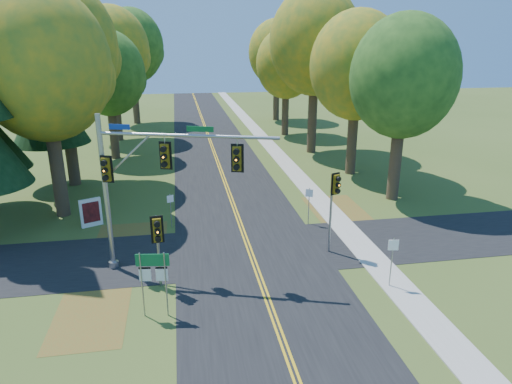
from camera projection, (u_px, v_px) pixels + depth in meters
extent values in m
plane|color=#3D511C|center=(256.00, 267.00, 23.06)|extent=(160.00, 160.00, 0.00)
cube|color=black|center=(256.00, 267.00, 23.05)|extent=(8.00, 160.00, 0.02)
cube|color=black|center=(250.00, 250.00, 24.92)|extent=(60.00, 6.00, 0.02)
cube|color=gold|center=(254.00, 267.00, 23.03)|extent=(0.10, 160.00, 0.01)
cube|color=gold|center=(258.00, 267.00, 23.06)|extent=(0.10, 160.00, 0.01)
cube|color=#9E998E|center=(371.00, 257.00, 24.04)|extent=(1.60, 160.00, 0.06)
cube|color=brown|center=(131.00, 243.00, 25.75)|extent=(4.00, 6.00, 0.00)
cube|color=brown|center=(343.00, 216.00, 29.75)|extent=(3.50, 8.00, 0.00)
cube|color=brown|center=(91.00, 315.00, 19.04)|extent=(3.00, 5.00, 0.00)
cylinder|color=#38281C|center=(57.00, 165.00, 28.87)|extent=(0.86, 0.86, 6.75)
ellipsoid|color=#BA8D18|center=(42.00, 64.00, 26.91)|extent=(8.00, 8.00, 9.20)
sphere|color=#BA8D18|center=(77.00, 76.00, 28.54)|extent=(4.80, 4.80, 4.80)
sphere|color=#BA8D18|center=(10.00, 50.00, 25.69)|extent=(4.40, 4.40, 4.40)
cylinder|color=#38281C|center=(396.00, 158.00, 32.07)|extent=(0.83, 0.83, 6.08)
ellipsoid|color=#457925|center=(404.00, 77.00, 30.30)|extent=(7.20, 7.20, 8.28)
sphere|color=#457925|center=(415.00, 86.00, 31.77)|extent=(4.32, 4.32, 4.32)
sphere|color=#457925|center=(392.00, 66.00, 29.20)|extent=(3.96, 3.96, 3.96)
cylinder|color=#38281C|center=(69.00, 138.00, 35.12)|extent=(0.89, 0.89, 7.42)
ellipsoid|color=#BA8D18|center=(57.00, 47.00, 32.98)|extent=(8.60, 8.60, 9.89)
sphere|color=#BA8D18|center=(87.00, 58.00, 34.74)|extent=(5.16, 5.16, 5.16)
sphere|color=#BA8D18|center=(30.00, 34.00, 31.66)|extent=(4.73, 4.73, 4.73)
cylinder|color=#38281C|center=(352.00, 137.00, 38.29)|extent=(0.84, 0.84, 6.30)
ellipsoid|color=#BA8D18|center=(357.00, 66.00, 36.45)|extent=(7.60, 7.60, 8.74)
sphere|color=#BA8D18|center=(369.00, 74.00, 38.00)|extent=(4.56, 4.56, 4.56)
sphere|color=#BA8D18|center=(345.00, 56.00, 35.28)|extent=(4.18, 4.18, 4.18)
cylinder|color=#38281C|center=(113.00, 129.00, 43.42)|extent=(0.81, 0.81, 5.62)
ellipsoid|color=#457925|center=(108.00, 73.00, 41.77)|extent=(6.80, 6.80, 7.82)
sphere|color=#457925|center=(125.00, 80.00, 43.16)|extent=(4.08, 4.08, 4.08)
sphere|color=#457925|center=(92.00, 66.00, 40.73)|extent=(3.74, 3.74, 3.74)
cylinder|color=#38281C|center=(312.00, 115.00, 45.47)|extent=(0.90, 0.90, 7.65)
ellipsoid|color=#BA8D18|center=(315.00, 42.00, 43.28)|extent=(8.80, 8.80, 10.12)
sphere|color=#BA8D18|center=(328.00, 51.00, 45.07)|extent=(5.28, 5.28, 5.28)
sphere|color=#BA8D18|center=(302.00, 32.00, 41.93)|extent=(4.84, 4.84, 4.84)
cylinder|color=#38281C|center=(117.00, 109.00, 51.24)|extent=(0.87, 0.87, 6.98)
ellipsoid|color=#BA8D18|center=(111.00, 50.00, 49.22)|extent=(8.20, 8.20, 9.43)
sphere|color=#BA8D18|center=(128.00, 58.00, 50.89)|extent=(4.92, 4.92, 4.92)
sphere|color=#BA8D18|center=(95.00, 42.00, 47.96)|extent=(4.51, 4.51, 4.51)
cylinder|color=#38281C|center=(285.00, 110.00, 54.26)|extent=(0.82, 0.82, 5.85)
ellipsoid|color=#BA8D18|center=(286.00, 64.00, 52.55)|extent=(7.00, 7.00, 8.05)
sphere|color=#BA8D18|center=(296.00, 69.00, 53.98)|extent=(4.20, 4.20, 4.20)
sphere|color=#BA8D18|center=(277.00, 58.00, 51.48)|extent=(3.85, 3.85, 3.85)
cylinder|color=#38281C|center=(135.00, 97.00, 61.58)|extent=(0.88, 0.88, 7.20)
ellipsoid|color=#457925|center=(131.00, 46.00, 59.50)|extent=(8.40, 8.40, 9.66)
sphere|color=#457925|center=(145.00, 52.00, 61.22)|extent=(5.04, 5.04, 5.04)
sphere|color=#457925|center=(118.00, 39.00, 58.22)|extent=(4.62, 4.62, 4.62)
cylinder|color=#38281C|center=(276.00, 97.00, 64.34)|extent=(0.85, 0.85, 6.53)
ellipsoid|color=#BA8D18|center=(277.00, 52.00, 62.44)|extent=(7.80, 7.80, 8.97)
sphere|color=#BA8D18|center=(286.00, 58.00, 64.03)|extent=(4.68, 4.68, 4.68)
sphere|color=#BA8D18|center=(268.00, 47.00, 61.24)|extent=(4.29, 4.29, 4.29)
cylinder|color=#38281C|center=(56.00, 165.00, 35.37)|extent=(0.50, 0.50, 3.42)
cone|color=black|center=(48.00, 107.00, 33.96)|extent=(5.60, 5.60, 5.45)
cone|color=black|center=(40.00, 53.00, 32.73)|extent=(4.57, 4.57, 5.45)
cylinder|color=#92949A|center=(106.00, 195.00, 21.82)|extent=(0.24, 0.24, 7.76)
cylinder|color=#92949A|center=(114.00, 264.00, 23.00)|extent=(0.49, 0.49, 0.33)
cylinder|color=#92949A|center=(187.00, 136.00, 20.31)|extent=(7.95, 2.72, 0.16)
cylinder|color=#92949A|center=(127.00, 157.00, 21.06)|extent=(2.41, 0.87, 2.29)
cylinder|color=#92949A|center=(165.00, 139.00, 20.51)|extent=(0.04, 0.04, 0.40)
cube|color=#72590C|center=(166.00, 156.00, 20.75)|extent=(0.46, 0.43, 1.11)
cube|color=black|center=(166.00, 156.00, 20.75)|extent=(0.56, 0.21, 1.31)
sphere|color=orange|center=(164.00, 157.00, 20.51)|extent=(0.20, 0.20, 0.20)
cylinder|color=black|center=(163.00, 149.00, 20.40)|extent=(0.31, 0.25, 0.27)
cylinder|color=black|center=(164.00, 157.00, 20.51)|extent=(0.31, 0.25, 0.27)
cylinder|color=black|center=(164.00, 165.00, 20.63)|extent=(0.31, 0.25, 0.27)
cylinder|color=#92949A|center=(237.00, 142.00, 20.06)|extent=(0.04, 0.04, 0.40)
cube|color=#72590C|center=(237.00, 158.00, 20.30)|extent=(0.46, 0.43, 1.11)
cube|color=black|center=(237.00, 158.00, 20.30)|extent=(0.56, 0.21, 1.31)
sphere|color=orange|center=(236.00, 160.00, 20.06)|extent=(0.20, 0.20, 0.20)
cylinder|color=black|center=(236.00, 152.00, 19.95)|extent=(0.31, 0.25, 0.27)
cylinder|color=black|center=(236.00, 160.00, 20.06)|extent=(0.31, 0.25, 0.27)
cylinder|color=black|center=(236.00, 167.00, 20.17)|extent=(0.31, 0.25, 0.27)
cube|color=#72590C|center=(107.00, 169.00, 21.21)|extent=(0.46, 0.43, 1.11)
cube|color=black|center=(107.00, 169.00, 21.21)|extent=(0.56, 0.21, 1.31)
sphere|color=orange|center=(105.00, 171.00, 20.97)|extent=(0.20, 0.20, 0.20)
cylinder|color=black|center=(104.00, 163.00, 20.86)|extent=(0.31, 0.25, 0.27)
cylinder|color=black|center=(105.00, 171.00, 20.97)|extent=(0.31, 0.25, 0.27)
cylinder|color=black|center=(105.00, 178.00, 21.08)|extent=(0.31, 0.25, 0.27)
cube|color=navy|center=(119.00, 127.00, 20.64)|extent=(0.96, 0.35, 0.24)
cube|color=#0C5926|center=(200.00, 129.00, 20.13)|extent=(1.17, 0.42, 0.24)
cylinder|color=gray|center=(331.00, 214.00, 24.04)|extent=(0.12, 0.12, 4.42)
cube|color=#72590C|center=(335.00, 184.00, 23.32)|extent=(0.43, 0.41, 1.01)
cube|color=black|center=(335.00, 184.00, 23.32)|extent=(0.50, 0.22, 1.19)
sphere|color=orange|center=(338.00, 185.00, 23.13)|extent=(0.18, 0.18, 0.18)
cylinder|color=black|center=(339.00, 179.00, 23.03)|extent=(0.28, 0.24, 0.24)
cylinder|color=black|center=(338.00, 185.00, 23.13)|extent=(0.28, 0.24, 0.24)
cylinder|color=black|center=(338.00, 191.00, 23.24)|extent=(0.28, 0.24, 0.24)
cylinder|color=gray|center=(159.00, 252.00, 20.75)|extent=(0.13, 0.13, 3.51)
cube|color=#72590C|center=(157.00, 229.00, 20.15)|extent=(0.41, 0.37, 1.10)
cube|color=black|center=(157.00, 229.00, 20.15)|extent=(0.57, 0.10, 1.29)
sphere|color=orange|center=(158.00, 232.00, 19.92)|extent=(0.20, 0.20, 0.20)
cylinder|color=black|center=(157.00, 224.00, 19.81)|extent=(0.28, 0.20, 0.26)
cylinder|color=black|center=(158.00, 232.00, 19.92)|extent=(0.28, 0.20, 0.26)
cylinder|color=black|center=(158.00, 239.00, 20.03)|extent=(0.28, 0.20, 0.26)
cylinder|color=gray|center=(142.00, 285.00, 18.54)|extent=(0.06, 0.06, 2.89)
cylinder|color=gray|center=(166.00, 285.00, 18.57)|extent=(0.06, 0.06, 2.89)
cube|color=#0D602E|center=(152.00, 260.00, 18.23)|extent=(1.34, 0.22, 0.53)
cube|color=silver|center=(152.00, 260.00, 18.23)|extent=(1.15, 0.16, 0.08)
cube|color=silver|center=(145.00, 275.00, 18.43)|extent=(0.48, 0.10, 0.53)
cube|color=black|center=(144.00, 268.00, 18.33)|extent=(0.48, 0.07, 0.10)
cube|color=silver|center=(162.00, 275.00, 18.45)|extent=(0.48, 0.10, 0.53)
cube|color=black|center=(161.00, 268.00, 18.35)|extent=(0.48, 0.07, 0.10)
cube|color=white|center=(91.00, 213.00, 27.86)|extent=(1.24, 0.69, 1.78)
cube|color=maroon|center=(91.00, 212.00, 27.77)|extent=(0.91, 0.42, 1.28)
cube|color=white|center=(84.00, 225.00, 27.83)|extent=(0.10, 0.10, 0.30)
cube|color=white|center=(100.00, 222.00, 28.36)|extent=(0.10, 0.10, 0.30)
cylinder|color=gray|center=(309.00, 206.00, 28.11)|extent=(0.05, 0.05, 2.36)
cube|color=white|center=(309.00, 193.00, 27.82)|extent=(0.42, 0.21, 0.48)
cylinder|color=gray|center=(391.00, 263.00, 20.87)|extent=(0.06, 0.06, 2.46)
cube|color=white|center=(393.00, 245.00, 20.57)|extent=(0.47, 0.11, 0.50)
cylinder|color=gray|center=(171.00, 211.00, 27.65)|extent=(0.05, 0.05, 2.13)
cube|color=white|center=(170.00, 199.00, 27.39)|extent=(0.39, 0.18, 0.44)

